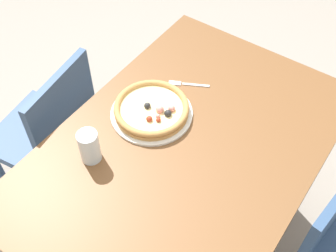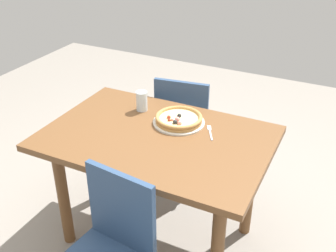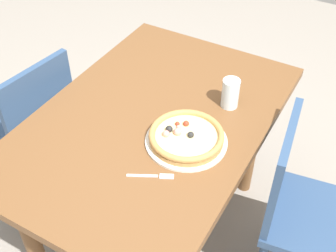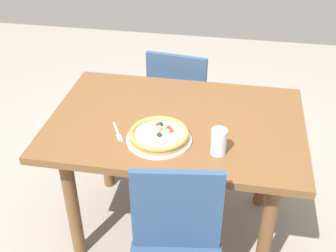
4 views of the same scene
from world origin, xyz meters
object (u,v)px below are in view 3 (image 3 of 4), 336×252
(drinking_glass, at_px, (230,93))
(chair_near, at_px, (31,128))
(pizza, at_px, (186,136))
(plate, at_px, (186,141))
(fork, at_px, (154,176))
(dining_table, at_px, (152,139))
(chair_far, at_px, (303,208))

(drinking_glass, bearing_deg, chair_near, -71.20)
(chair_near, bearing_deg, pizza, -81.82)
(plate, height_order, drinking_glass, drinking_glass)
(pizza, relative_size, fork, 1.84)
(dining_table, height_order, pizza, pizza)
(plate, xyz_separation_m, pizza, (-0.00, -0.00, 0.03))
(chair_far, bearing_deg, dining_table, -88.82)
(pizza, distance_m, drinking_glass, 0.29)
(plate, relative_size, pizza, 1.10)
(dining_table, xyz_separation_m, plate, (0.05, 0.19, 0.12))
(chair_near, xyz_separation_m, fork, (0.19, 0.82, 0.29))
(pizza, bearing_deg, plate, 89.95)
(drinking_glass, bearing_deg, pizza, -10.65)
(pizza, bearing_deg, drinking_glass, 169.35)
(dining_table, relative_size, pizza, 4.53)
(chair_near, height_order, chair_far, same)
(pizza, bearing_deg, chair_far, 108.89)
(plate, distance_m, fork, 0.21)
(fork, bearing_deg, pizza, 58.41)
(chair_far, bearing_deg, plate, -79.18)
(pizza, xyz_separation_m, fork, (0.21, -0.01, -0.03))
(chair_far, distance_m, drinking_glass, 0.55)
(chair_far, height_order, plate, chair_far)
(dining_table, relative_size, chair_far, 1.47)
(chair_near, bearing_deg, chair_far, -75.38)
(dining_table, height_order, chair_far, chair_far)
(pizza, height_order, drinking_glass, drinking_glass)
(chair_near, distance_m, chair_far, 1.31)
(chair_far, bearing_deg, fork, -60.71)
(dining_table, height_order, plate, plate)
(fork, bearing_deg, plate, 58.10)
(plate, bearing_deg, chair_far, 108.94)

